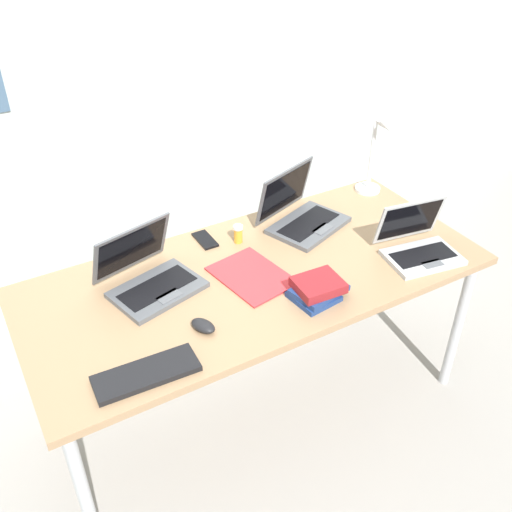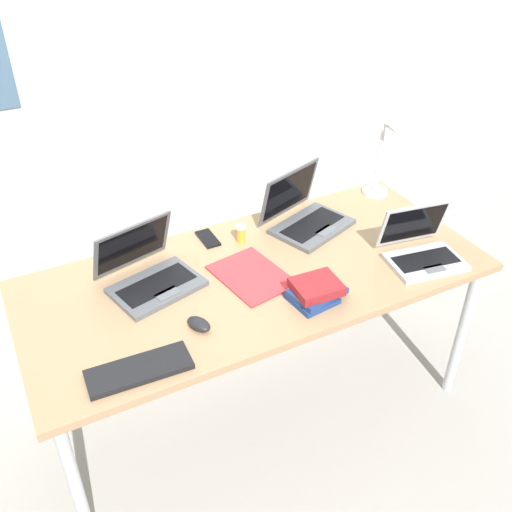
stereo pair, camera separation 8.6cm
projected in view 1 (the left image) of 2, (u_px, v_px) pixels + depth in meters
ground_plane at (256, 401)px, 2.68m from camera, size 12.00×12.00×0.00m
wall_back at (138, 55)px, 2.72m from camera, size 6.00×0.13×2.60m
desk at (256, 284)px, 2.29m from camera, size 1.80×0.80×0.74m
desk_lamp at (377, 155)px, 2.67m from camera, size 0.12×0.18×0.40m
laptop_center at (301, 214)px, 2.53m from camera, size 0.41×0.37×0.24m
laptop_near_lamp at (149, 277)px, 2.16m from camera, size 0.39×0.37×0.23m
laptop_by_keyboard at (418, 245)px, 2.34m from camera, size 0.32×0.29×0.21m
external_keyboard at (146, 374)px, 1.81m from camera, size 0.34×0.14×0.02m
computer_mouse at (203, 326)px, 1.98m from camera, size 0.09×0.11×0.03m
cell_phone at (205, 240)px, 2.44m from camera, size 0.06×0.14×0.01m
pill_bottle at (238, 234)px, 2.41m from camera, size 0.04×0.04×0.08m
book_stack at (317, 289)px, 2.11m from camera, size 0.21×0.17×0.08m
paper_folder_back_right at (252, 276)px, 2.24m from camera, size 0.28×0.34×0.01m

